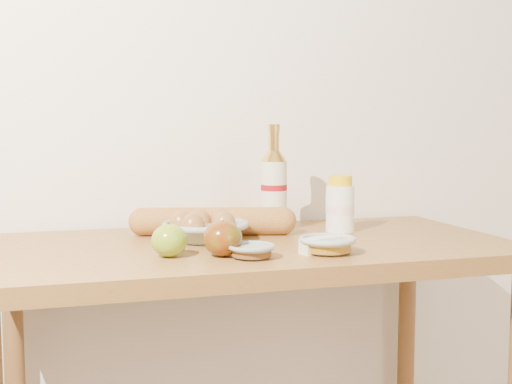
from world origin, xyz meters
TOP-DOWN VIEW (x-y plane):
  - back_wall at (0.00, 1.51)m, footprint 3.50×0.02m
  - table at (0.00, 1.18)m, footprint 1.20×0.60m
  - bourbon_bottle at (0.10, 1.32)m, footprint 0.08×0.08m
  - cream_bottle at (0.26, 1.27)m, footprint 0.09×0.09m
  - egg_bowl at (-0.10, 1.23)m, footprint 0.23×0.23m
  - baguette at (-0.07, 1.30)m, footprint 0.42×0.17m
  - apple_yellowgreen at (-0.21, 1.06)m, footprint 0.09×0.09m
  - apple_redgreen_right at (-0.10, 1.04)m, footprint 0.10×0.10m
  - sugar_bowl at (-0.05, 1.00)m, footprint 0.13×0.13m
  - syrup_bowl at (0.12, 1.01)m, footprint 0.14×0.14m
  - butter_stick at (0.11, 1.02)m, footprint 0.12×0.06m

SIDE VIEW (x-z plane):
  - table at x=0.00m, z-range 0.33..1.23m
  - sugar_bowl at x=-0.05m, z-range 0.90..0.93m
  - butter_stick at x=0.11m, z-range 0.90..0.93m
  - syrup_bowl at x=0.12m, z-range 0.90..0.94m
  - egg_bowl at x=-0.10m, z-range 0.89..0.97m
  - apple_yellowgreen at x=-0.21m, z-range 0.90..0.97m
  - baguette at x=-0.07m, z-range 0.90..0.97m
  - apple_redgreen_right at x=-0.10m, z-range 0.90..0.97m
  - cream_bottle at x=0.26m, z-range 0.89..1.04m
  - bourbon_bottle at x=0.10m, z-range 0.87..1.15m
  - back_wall at x=0.00m, z-range 0.00..2.60m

